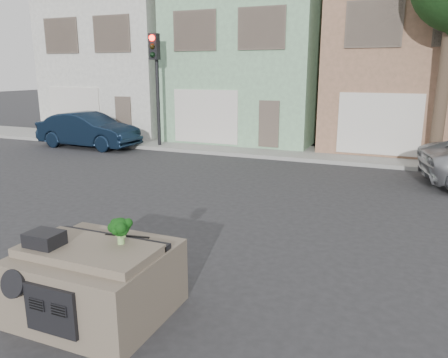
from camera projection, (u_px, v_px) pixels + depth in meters
The scene contains 12 objects.
ground_plane at pixel (192, 242), 9.16m from camera, with size 120.00×120.00×0.00m, color #303033.
sidewalk at pixel (303, 153), 18.54m from camera, with size 40.00×3.00×0.15m, color gray.
townhouse_white at pixel (134, 65), 25.34m from camera, with size 7.20×8.20×7.55m, color beige.
townhouse_mint at pixel (257, 65), 22.54m from camera, with size 7.20×8.20×7.55m, color #83B38A.
townhouse_tan at pixel (414, 64), 19.73m from camera, with size 7.20×8.20×7.55m, color #946A51.
navy_sedan at pixel (90, 147), 20.40m from camera, with size 1.71×4.90×1.61m, color black.
traffic_signal at pixel (157, 92), 19.48m from camera, with size 0.40×0.40×5.10m, color black.
tree_near at pixel (447, 48), 15.03m from camera, with size 4.40×4.00×8.50m, color #163413.
car_dashboard at pixel (98, 279), 6.34m from camera, with size 2.00×1.80×1.12m, color #6E6151.
instrument_hump at pixel (45, 239), 6.09m from camera, with size 0.48×0.38×0.20m, color black.
wiper_arm at pixel (127, 236), 6.44m from camera, with size 0.70×0.03×0.02m, color black.
broccoli at pixel (120, 231), 6.13m from camera, with size 0.32×0.32×0.39m, color #0C330C.
Camera 1 is at (3.93, -7.64, 3.51)m, focal length 35.00 mm.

